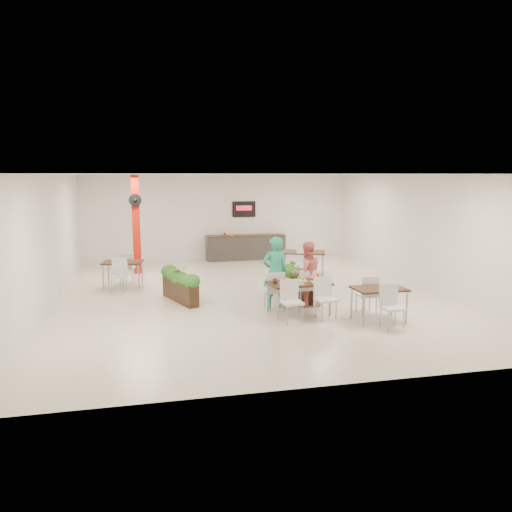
{
  "coord_description": "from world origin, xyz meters",
  "views": [
    {
      "loc": [
        -2.76,
        -12.77,
        3.18
      ],
      "look_at": [
        0.07,
        -0.26,
        1.1
      ],
      "focal_mm": 35.0,
      "sensor_mm": 36.0,
      "label": 1
    }
  ],
  "objects_px": {
    "diner_man": "(275,273)",
    "diner_woman": "(307,274)",
    "planter_right": "(292,279)",
    "side_table_c": "(379,294)",
    "side_table_b": "(304,255)",
    "planter_left": "(180,283)",
    "service_counter": "(246,247)",
    "main_table": "(299,287)",
    "red_column": "(136,223)",
    "side_table_a": "(123,266)"
  },
  "relations": [
    {
      "from": "diner_man",
      "to": "diner_woman",
      "type": "height_order",
      "value": "diner_man"
    },
    {
      "from": "planter_right",
      "to": "side_table_c",
      "type": "bearing_deg",
      "value": -62.95
    },
    {
      "from": "planter_right",
      "to": "side_table_b",
      "type": "height_order",
      "value": "planter_right"
    },
    {
      "from": "planter_left",
      "to": "side_table_c",
      "type": "xyz_separation_m",
      "value": [
        4.14,
        -2.71,
        0.13
      ]
    },
    {
      "from": "planter_right",
      "to": "service_counter",
      "type": "bearing_deg",
      "value": 89.76
    },
    {
      "from": "service_counter",
      "to": "diner_man",
      "type": "relative_size",
      "value": 1.72
    },
    {
      "from": "main_table",
      "to": "side_table_c",
      "type": "relative_size",
      "value": 1.06
    },
    {
      "from": "red_column",
      "to": "side_table_c",
      "type": "bearing_deg",
      "value": -52.39
    },
    {
      "from": "red_column",
      "to": "diner_woman",
      "type": "relative_size",
      "value": 2.0
    },
    {
      "from": "red_column",
      "to": "planter_right",
      "type": "distance_m",
      "value": 5.99
    },
    {
      "from": "red_column",
      "to": "side_table_a",
      "type": "relative_size",
      "value": 1.92
    },
    {
      "from": "diner_man",
      "to": "red_column",
      "type": "bearing_deg",
      "value": -62.83
    },
    {
      "from": "service_counter",
      "to": "planter_right",
      "type": "distance_m",
      "value": 6.2
    },
    {
      "from": "diner_woman",
      "to": "side_table_b",
      "type": "height_order",
      "value": "diner_woman"
    },
    {
      "from": "diner_woman",
      "to": "planter_right",
      "type": "xyz_separation_m",
      "value": [
        -0.1,
        0.87,
        -0.31
      ]
    },
    {
      "from": "planter_left",
      "to": "side_table_b",
      "type": "height_order",
      "value": "side_table_b"
    },
    {
      "from": "diner_man",
      "to": "diner_woman",
      "type": "xyz_separation_m",
      "value": [
        0.8,
        0.0,
        -0.07
      ]
    },
    {
      "from": "service_counter",
      "to": "side_table_a",
      "type": "height_order",
      "value": "service_counter"
    },
    {
      "from": "red_column",
      "to": "diner_man",
      "type": "xyz_separation_m",
      "value": [
        3.27,
        -5.2,
        -0.77
      ]
    },
    {
      "from": "main_table",
      "to": "planter_right",
      "type": "bearing_deg",
      "value": 78.57
    },
    {
      "from": "diner_woman",
      "to": "planter_right",
      "type": "bearing_deg",
      "value": -88.4
    },
    {
      "from": "diner_woman",
      "to": "side_table_c",
      "type": "distance_m",
      "value": 1.95
    },
    {
      "from": "red_column",
      "to": "service_counter",
      "type": "xyz_separation_m",
      "value": [
        4.0,
        1.86,
        -1.15
      ]
    },
    {
      "from": "service_counter",
      "to": "side_table_b",
      "type": "relative_size",
      "value": 1.8
    },
    {
      "from": "red_column",
      "to": "diner_man",
      "type": "distance_m",
      "value": 6.2
    },
    {
      "from": "planter_left",
      "to": "side_table_c",
      "type": "relative_size",
      "value": 1.01
    },
    {
      "from": "planter_right",
      "to": "side_table_b",
      "type": "bearing_deg",
      "value": 66.49
    },
    {
      "from": "main_table",
      "to": "diner_woman",
      "type": "height_order",
      "value": "diner_woman"
    },
    {
      "from": "red_column",
      "to": "diner_woman",
      "type": "xyz_separation_m",
      "value": [
        4.07,
        -5.2,
        -0.84
      ]
    },
    {
      "from": "diner_man",
      "to": "side_table_b",
      "type": "bearing_deg",
      "value": -122.42
    },
    {
      "from": "diner_man",
      "to": "side_table_c",
      "type": "height_order",
      "value": "diner_man"
    },
    {
      "from": "side_table_b",
      "to": "diner_man",
      "type": "bearing_deg",
      "value": -97.81
    },
    {
      "from": "side_table_b",
      "to": "service_counter",
      "type": "bearing_deg",
      "value": 130.68
    },
    {
      "from": "red_column",
      "to": "planter_right",
      "type": "height_order",
      "value": "red_column"
    },
    {
      "from": "main_table",
      "to": "side_table_b",
      "type": "relative_size",
      "value": 1.03
    },
    {
      "from": "side_table_c",
      "to": "main_table",
      "type": "bearing_deg",
      "value": 148.59
    },
    {
      "from": "planter_right",
      "to": "red_column",
      "type": "bearing_deg",
      "value": 132.51
    },
    {
      "from": "diner_woman",
      "to": "side_table_a",
      "type": "relative_size",
      "value": 0.96
    },
    {
      "from": "side_table_a",
      "to": "side_table_b",
      "type": "bearing_deg",
      "value": 15.85
    },
    {
      "from": "red_column",
      "to": "side_table_a",
      "type": "xyz_separation_m",
      "value": [
        -0.39,
        -2.05,
        -1.02
      ]
    },
    {
      "from": "service_counter",
      "to": "side_table_c",
      "type": "relative_size",
      "value": 1.84
    },
    {
      "from": "main_table",
      "to": "side_table_b",
      "type": "xyz_separation_m",
      "value": [
        1.59,
        4.47,
        0.01
      ]
    },
    {
      "from": "planter_right",
      "to": "side_table_a",
      "type": "relative_size",
      "value": 1.12
    },
    {
      "from": "side_table_a",
      "to": "side_table_c",
      "type": "height_order",
      "value": "same"
    },
    {
      "from": "service_counter",
      "to": "side_table_a",
      "type": "xyz_separation_m",
      "value": [
        -4.39,
        -3.92,
        0.13
      ]
    },
    {
      "from": "planter_left",
      "to": "planter_right",
      "type": "height_order",
      "value": "planter_right"
    },
    {
      "from": "service_counter",
      "to": "diner_man",
      "type": "height_order",
      "value": "service_counter"
    },
    {
      "from": "planter_left",
      "to": "planter_right",
      "type": "relative_size",
      "value": 0.88
    },
    {
      "from": "service_counter",
      "to": "main_table",
      "type": "height_order",
      "value": "service_counter"
    },
    {
      "from": "diner_man",
      "to": "main_table",
      "type": "bearing_deg",
      "value": 115.8
    }
  ]
}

